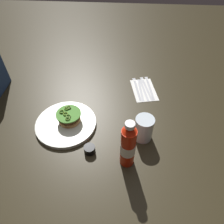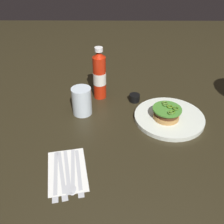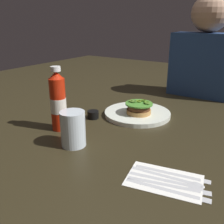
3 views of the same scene
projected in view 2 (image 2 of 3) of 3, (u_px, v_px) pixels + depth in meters
name	position (u px, v px, depth m)	size (l,w,h in m)	color
ground_plane	(148.00, 136.00, 0.98)	(3.00, 3.00, 0.00)	black
dinner_plate	(169.00, 118.00, 1.06)	(0.28, 0.28, 0.02)	silver
burger_sandwich	(167.00, 113.00, 1.03)	(0.11, 0.11, 0.05)	#B68346
ketchup_bottle	(99.00, 76.00, 1.15)	(0.06, 0.06, 0.24)	red
water_glass	(82.00, 101.00, 1.07)	(0.08, 0.08, 0.12)	silver
condiment_cup	(134.00, 98.00, 1.17)	(0.05, 0.05, 0.03)	black
napkin	(67.00, 170.00, 0.84)	(0.19, 0.12, 0.00)	white
table_knife	(55.00, 178.00, 0.81)	(0.21, 0.05, 0.00)	silver
steak_knife	(62.00, 177.00, 0.81)	(0.20, 0.07, 0.00)	silver
fork_utensil	(68.00, 174.00, 0.82)	(0.19, 0.06, 0.00)	silver
spoon_utensil	(73.00, 176.00, 0.81)	(0.19, 0.04, 0.00)	silver
butter_knife	(79.00, 174.00, 0.82)	(0.20, 0.05, 0.00)	silver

